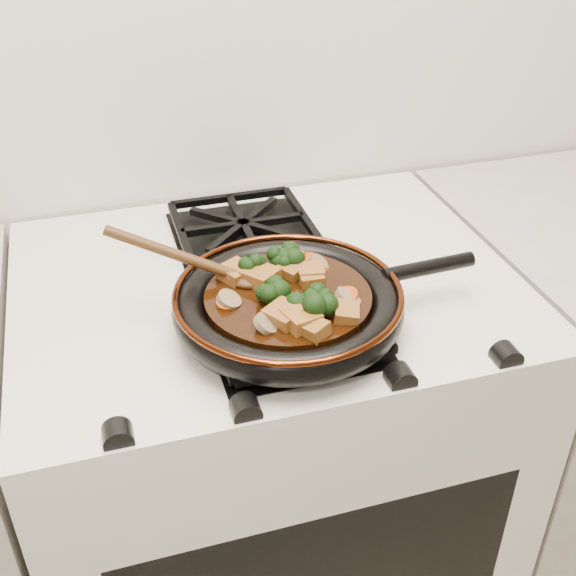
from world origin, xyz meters
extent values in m
cube|color=silver|center=(0.00, 1.69, 0.45)|extent=(0.76, 0.60, 0.90)
cylinder|color=black|center=(0.00, 1.55, 0.93)|extent=(0.29, 0.29, 0.01)
torus|color=black|center=(0.00, 1.55, 0.94)|extent=(0.31, 0.31, 0.04)
torus|color=#491C0A|center=(0.00, 1.55, 0.96)|extent=(0.31, 0.31, 0.01)
cylinder|color=black|center=(0.21, 1.57, 0.96)|extent=(0.14, 0.03, 0.02)
cylinder|color=black|center=(0.00, 1.55, 0.95)|extent=(0.23, 0.23, 0.02)
cube|color=brown|center=(0.03, 1.57, 0.97)|extent=(0.04, 0.04, 0.02)
cube|color=brown|center=(-0.03, 1.50, 0.97)|extent=(0.06, 0.06, 0.03)
cube|color=brown|center=(0.05, 1.48, 0.97)|extent=(0.04, 0.05, 0.03)
cube|color=brown|center=(-0.01, 1.48, 0.97)|extent=(0.05, 0.05, 0.02)
cube|color=brown|center=(0.02, 1.63, 0.97)|extent=(0.05, 0.05, 0.03)
cube|color=brown|center=(0.04, 1.58, 0.97)|extent=(0.04, 0.05, 0.02)
cube|color=brown|center=(0.02, 1.60, 0.97)|extent=(0.05, 0.05, 0.02)
cube|color=brown|center=(0.00, 1.46, 0.97)|extent=(0.04, 0.05, 0.02)
cube|color=brown|center=(-0.03, 1.59, 0.97)|extent=(0.06, 0.06, 0.03)
cube|color=brown|center=(-0.06, 1.62, 0.97)|extent=(0.06, 0.06, 0.02)
cylinder|color=#A33404|center=(0.07, 1.52, 0.96)|extent=(0.03, 0.03, 0.02)
cylinder|color=#A33404|center=(0.05, 1.61, 0.96)|extent=(0.03, 0.03, 0.02)
cylinder|color=#A33404|center=(0.04, 1.50, 0.96)|extent=(0.03, 0.03, 0.02)
cylinder|color=#A33404|center=(0.03, 1.52, 0.96)|extent=(0.03, 0.03, 0.02)
cylinder|color=#A33404|center=(0.05, 1.62, 0.96)|extent=(0.03, 0.03, 0.02)
cylinder|color=#A33404|center=(-0.09, 1.55, 0.96)|extent=(0.03, 0.03, 0.01)
cylinder|color=brown|center=(-0.06, 1.61, 0.97)|extent=(0.04, 0.04, 0.03)
cylinder|color=brown|center=(-0.05, 1.49, 0.97)|extent=(0.04, 0.04, 0.03)
cylinder|color=brown|center=(0.06, 1.61, 0.97)|extent=(0.04, 0.04, 0.03)
cylinder|color=brown|center=(-0.08, 1.56, 0.97)|extent=(0.04, 0.04, 0.02)
cylinder|color=brown|center=(0.07, 1.52, 0.97)|extent=(0.04, 0.04, 0.02)
ellipsoid|color=#42240E|center=(-0.05, 1.60, 0.96)|extent=(0.07, 0.06, 0.02)
cylinder|color=#42240E|center=(-0.14, 1.63, 1.00)|extent=(0.02, 0.02, 0.20)
camera|label=1|loc=(-0.23, 0.79, 1.50)|focal=45.00mm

